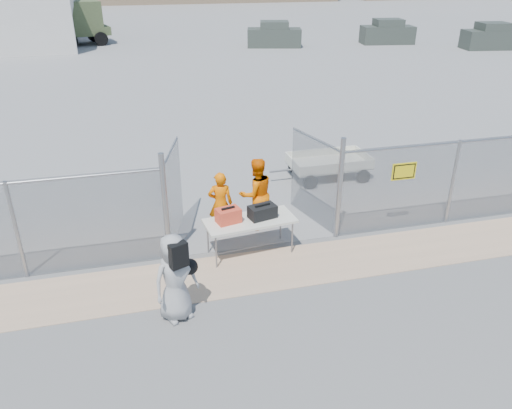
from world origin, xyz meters
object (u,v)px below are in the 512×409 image
object	(u,v)px
security_worker_left	(221,204)
utility_trailer	(329,166)
folding_table	(250,236)
security_worker_right	(256,194)
visitor	(175,278)

from	to	relation	value
security_worker_left	utility_trailer	size ratio (longest dim) A/B	0.52
folding_table	utility_trailer	distance (m)	5.03
security_worker_left	security_worker_right	xyz separation A→B (m)	(0.91, 0.11, 0.11)
utility_trailer	visitor	bearing A→B (deg)	-134.01
security_worker_right	visitor	world-z (taller)	security_worker_right
security_worker_right	folding_table	bearing A→B (deg)	57.92
utility_trailer	security_worker_left	bearing A→B (deg)	-146.15
utility_trailer	folding_table	bearing A→B (deg)	-133.21
security_worker_left	utility_trailer	distance (m)	4.71
security_worker_left	visitor	size ratio (longest dim) A/B	0.93
security_worker_left	visitor	world-z (taller)	visitor
security_worker_left	security_worker_right	size ratio (longest dim) A/B	0.88
folding_table	security_worker_right	distance (m)	1.33
security_worker_right	utility_trailer	world-z (taller)	security_worker_right
folding_table	security_worker_left	world-z (taller)	security_worker_left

